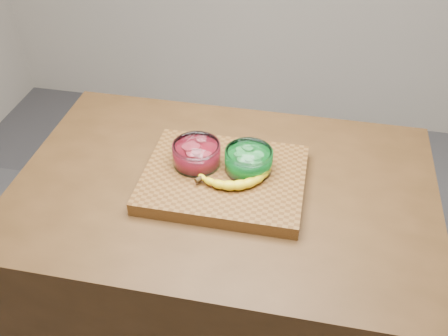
# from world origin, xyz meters

# --- Properties ---
(counter) EXTENTS (1.20, 0.80, 0.90)m
(counter) POSITION_xyz_m (0.00, 0.00, 0.45)
(counter) COLOR #482D15
(counter) RESTS_ON ground
(cutting_board) EXTENTS (0.45, 0.35, 0.04)m
(cutting_board) POSITION_xyz_m (0.00, 0.00, 0.92)
(cutting_board) COLOR brown
(cutting_board) RESTS_ON counter
(bowl_red) EXTENTS (0.14, 0.14, 0.06)m
(bowl_red) POSITION_xyz_m (-0.09, 0.03, 0.97)
(bowl_red) COLOR white
(bowl_red) RESTS_ON cutting_board
(bowl_green) EXTENTS (0.13, 0.13, 0.06)m
(bowl_green) POSITION_xyz_m (0.06, 0.03, 0.97)
(bowl_green) COLOR white
(bowl_green) RESTS_ON cutting_board
(banana) EXTENTS (0.22, 0.15, 0.03)m
(banana) POSITION_xyz_m (0.03, -0.02, 0.96)
(banana) COLOR yellow
(banana) RESTS_ON cutting_board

